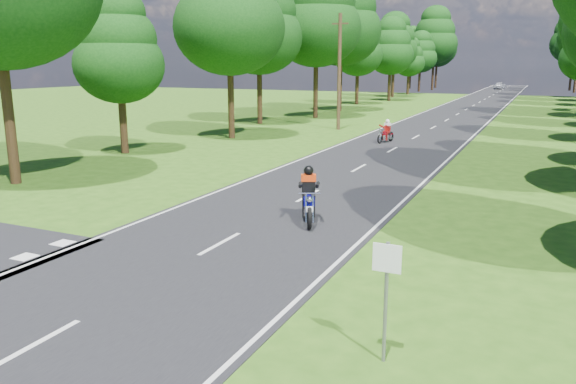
% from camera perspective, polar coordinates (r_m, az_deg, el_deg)
% --- Properties ---
extents(ground, '(160.00, 160.00, 0.00)m').
position_cam_1_polar(ground, '(13.40, -11.43, -7.68)').
color(ground, '#2B5313').
rests_on(ground, ground).
extents(main_road, '(7.00, 140.00, 0.02)m').
position_cam_1_polar(main_road, '(60.71, 17.66, 7.99)').
color(main_road, black).
rests_on(main_road, ground).
extents(road_markings, '(7.40, 140.00, 0.01)m').
position_cam_1_polar(road_markings, '(58.87, 17.29, 7.89)').
color(road_markings, silver).
rests_on(road_markings, main_road).
extents(treeline, '(40.00, 115.35, 14.78)m').
position_cam_1_polar(treeline, '(70.48, 20.42, 15.13)').
color(treeline, black).
rests_on(treeline, ground).
extents(telegraph_pole, '(1.20, 0.26, 8.00)m').
position_cam_1_polar(telegraph_pole, '(40.39, 5.23, 12.10)').
color(telegraph_pole, '#382616').
rests_on(telegraph_pole, ground).
extents(road_sign, '(0.45, 0.07, 2.00)m').
position_cam_1_polar(road_sign, '(8.94, 9.95, -9.07)').
color(road_sign, slate).
rests_on(road_sign, ground).
extents(rider_near_blue, '(1.43, 2.09, 1.67)m').
position_cam_1_polar(rider_near_blue, '(16.69, 2.11, -0.23)').
color(rider_near_blue, '#0E0D95').
rests_on(rider_near_blue, main_road).
extents(rider_far_red, '(0.90, 1.74, 1.38)m').
position_cam_1_polar(rider_far_red, '(34.11, 9.90, 6.14)').
color(rider_far_red, maroon).
rests_on(rider_far_red, main_road).
extents(distant_car, '(1.97, 3.77, 1.23)m').
position_cam_1_polar(distant_car, '(109.86, 20.69, 10.07)').
color(distant_car, silver).
rests_on(distant_car, main_road).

